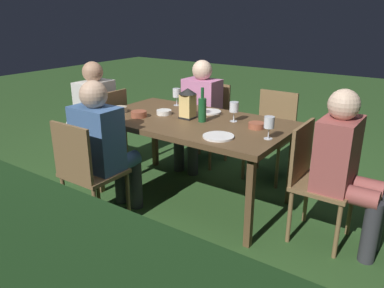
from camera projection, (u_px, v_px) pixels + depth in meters
name	position (u px, v px, depth m)	size (l,w,h in m)	color
ground_plane	(192.00, 197.00, 3.51)	(16.00, 16.00, 0.00)	#2D5123
dining_table	(192.00, 126.00, 3.28)	(1.69, 0.94, 0.74)	brown
chair_head_far	(106.00, 127.00, 3.93)	(0.40, 0.42, 0.87)	brown
person_in_cream	(92.00, 110.00, 3.99)	(0.48, 0.38, 1.15)	white
chair_side_left_a	(272.00, 131.00, 3.81)	(0.42, 0.40, 0.87)	brown
chair_side_left_b	(208.00, 119.00, 4.22)	(0.42, 0.40, 0.87)	brown
person_in_pink	(199.00, 109.00, 4.01)	(0.38, 0.47, 1.15)	#C675A3
chair_head_near	(315.00, 177.00, 2.76)	(0.40, 0.42, 0.87)	brown
person_in_rust	(346.00, 164.00, 2.60)	(0.48, 0.38, 1.15)	#9E4C47
chair_side_right_b	(86.00, 170.00, 2.88)	(0.42, 0.40, 0.87)	brown
person_in_blue	(104.00, 144.00, 2.98)	(0.38, 0.47, 1.15)	#426699
lantern_centerpiece	(188.00, 102.00, 3.25)	(0.15, 0.15, 0.27)	black
green_bottle_on_table	(202.00, 109.00, 3.16)	(0.07, 0.07, 0.29)	#195128
wine_glass_a	(269.00, 123.00, 2.73)	(0.08, 0.08, 0.17)	silver
wine_glass_b	(234.00, 108.00, 3.17)	(0.08, 0.08, 0.17)	silver
wine_glass_c	(177.00, 94.00, 3.71)	(0.08, 0.08, 0.17)	silver
plate_a	(218.00, 136.00, 2.80)	(0.24, 0.24, 0.01)	white
plate_b	(211.00, 112.00, 3.48)	(0.20, 0.20, 0.01)	white
bowl_olives	(120.00, 109.00, 3.49)	(0.13, 0.13, 0.05)	#BCAD8E
bowl_bread	(257.00, 125.00, 3.02)	(0.13, 0.13, 0.05)	#9E5138
bowl_salad	(139.00, 114.00, 3.33)	(0.14, 0.14, 0.05)	#9E5138
bowl_dip	(164.00, 112.00, 3.41)	(0.14, 0.14, 0.04)	silver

